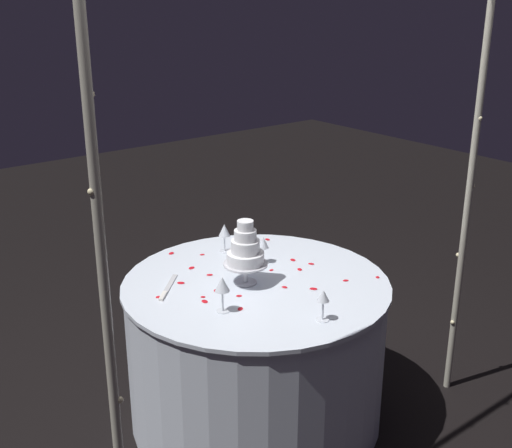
# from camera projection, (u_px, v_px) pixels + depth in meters

# --- Properties ---
(ground_plane) EXTENTS (12.00, 12.00, 0.00)m
(ground_plane) POSITION_uv_depth(u_px,v_px,m) (256.00, 413.00, 3.51)
(ground_plane) COLOR black
(decorative_arch) EXTENTS (2.10, 0.06, 2.35)m
(decorative_arch) POSITION_uv_depth(u_px,v_px,m) (330.00, 155.00, 2.63)
(decorative_arch) COLOR #B7B29E
(decorative_arch) RESTS_ON ground
(main_table) EXTENTS (1.34, 1.34, 0.78)m
(main_table) POSITION_uv_depth(u_px,v_px,m) (256.00, 350.00, 3.37)
(main_table) COLOR silver
(main_table) RESTS_ON ground
(tiered_cake) EXTENTS (0.22, 0.22, 0.33)m
(tiered_cake) POSITION_uv_depth(u_px,v_px,m) (245.00, 251.00, 3.17)
(tiered_cake) COLOR silver
(tiered_cake) RESTS_ON main_table
(wine_glass_0) EXTENTS (0.06, 0.06, 0.15)m
(wine_glass_0) POSITION_uv_depth(u_px,v_px,m) (323.00, 298.00, 2.83)
(wine_glass_0) COLOR silver
(wine_glass_0) RESTS_ON main_table
(wine_glass_1) EXTENTS (0.06, 0.06, 0.15)m
(wine_glass_1) POSITION_uv_depth(u_px,v_px,m) (263.00, 244.00, 3.44)
(wine_glass_1) COLOR silver
(wine_glass_1) RESTS_ON main_table
(wine_glass_2) EXTENTS (0.07, 0.07, 0.17)m
(wine_glass_2) POSITION_uv_depth(u_px,v_px,m) (222.00, 286.00, 2.90)
(wine_glass_2) COLOR silver
(wine_glass_2) RESTS_ON main_table
(wine_glass_3) EXTENTS (0.06, 0.06, 0.16)m
(wine_glass_3) POSITION_uv_depth(u_px,v_px,m) (224.00, 231.00, 3.58)
(wine_glass_3) COLOR silver
(wine_glass_3) RESTS_ON main_table
(cake_knife) EXTENTS (0.22, 0.22, 0.01)m
(cake_knife) POSITION_uv_depth(u_px,v_px,m) (167.00, 289.00, 3.16)
(cake_knife) COLOR silver
(cake_knife) RESTS_ON main_table
(rose_petal_0) EXTENTS (0.04, 0.04, 0.00)m
(rose_petal_0) POSITION_uv_depth(u_px,v_px,m) (210.00, 275.00, 3.32)
(rose_petal_0) COLOR red
(rose_petal_0) RESTS_ON main_table
(rose_petal_1) EXTENTS (0.05, 0.05, 0.00)m
(rose_petal_1) POSITION_uv_depth(u_px,v_px,m) (313.00, 289.00, 3.16)
(rose_petal_1) COLOR red
(rose_petal_1) RESTS_ON main_table
(rose_petal_2) EXTENTS (0.03, 0.04, 0.00)m
(rose_petal_2) POSITION_uv_depth(u_px,v_px,m) (300.00, 269.00, 3.38)
(rose_petal_2) COLOR red
(rose_petal_2) RESTS_ON main_table
(rose_petal_3) EXTENTS (0.03, 0.02, 0.00)m
(rose_petal_3) POSITION_uv_depth(u_px,v_px,m) (239.00, 252.00, 3.61)
(rose_petal_3) COLOR red
(rose_petal_3) RESTS_ON main_table
(rose_petal_4) EXTENTS (0.04, 0.03, 0.00)m
(rose_petal_4) POSITION_uv_depth(u_px,v_px,m) (346.00, 280.00, 3.25)
(rose_petal_4) COLOR red
(rose_petal_4) RESTS_ON main_table
(rose_petal_5) EXTENTS (0.05, 0.05, 0.00)m
(rose_petal_5) POSITION_uv_depth(u_px,v_px,m) (181.00, 283.00, 3.23)
(rose_petal_5) COLOR red
(rose_petal_5) RESTS_ON main_table
(rose_petal_6) EXTENTS (0.04, 0.04, 0.00)m
(rose_petal_6) POSITION_uv_depth(u_px,v_px,m) (240.00, 309.00, 2.96)
(rose_petal_6) COLOR red
(rose_petal_6) RESTS_ON main_table
(rose_petal_7) EXTENTS (0.04, 0.04, 0.00)m
(rose_petal_7) POSITION_uv_depth(u_px,v_px,m) (311.00, 264.00, 3.45)
(rose_petal_7) COLOR red
(rose_petal_7) RESTS_ON main_table
(rose_petal_8) EXTENTS (0.03, 0.04, 0.00)m
(rose_petal_8) POSITION_uv_depth(u_px,v_px,m) (267.00, 239.00, 3.79)
(rose_petal_8) COLOR red
(rose_petal_8) RESTS_ON main_table
(rose_petal_9) EXTENTS (0.04, 0.04, 0.00)m
(rose_petal_9) POSITION_uv_depth(u_px,v_px,m) (216.00, 291.00, 3.14)
(rose_petal_9) COLOR red
(rose_petal_9) RESTS_ON main_table
(rose_petal_10) EXTENTS (0.04, 0.04, 0.00)m
(rose_petal_10) POSITION_uv_depth(u_px,v_px,m) (171.00, 253.00, 3.59)
(rose_petal_10) COLOR red
(rose_petal_10) RESTS_ON main_table
(rose_petal_11) EXTENTS (0.03, 0.03, 0.00)m
(rose_petal_11) POSITION_uv_depth(u_px,v_px,m) (202.00, 255.00, 3.57)
(rose_petal_11) COLOR red
(rose_petal_11) RESTS_ON main_table
(rose_petal_12) EXTENTS (0.03, 0.02, 0.00)m
(rose_petal_12) POSITION_uv_depth(u_px,v_px,m) (271.00, 270.00, 3.37)
(rose_petal_12) COLOR red
(rose_petal_12) RESTS_ON main_table
(rose_petal_13) EXTENTS (0.05, 0.04, 0.00)m
(rose_petal_13) POSITION_uv_depth(u_px,v_px,m) (192.00, 268.00, 3.40)
(rose_petal_13) COLOR red
(rose_petal_13) RESTS_ON main_table
(rose_petal_14) EXTENTS (0.03, 0.04, 0.00)m
(rose_petal_14) POSITION_uv_depth(u_px,v_px,m) (205.00, 301.00, 3.04)
(rose_petal_14) COLOR red
(rose_petal_14) RESTS_ON main_table
(rose_petal_15) EXTENTS (0.04, 0.04, 0.00)m
(rose_petal_15) POSITION_uv_depth(u_px,v_px,m) (159.00, 297.00, 3.08)
(rose_petal_15) COLOR red
(rose_petal_15) RESTS_ON main_table
(rose_petal_16) EXTENTS (0.04, 0.03, 0.00)m
(rose_petal_16) POSITION_uv_depth(u_px,v_px,m) (239.00, 296.00, 3.09)
(rose_petal_16) COLOR red
(rose_petal_16) RESTS_ON main_table
(rose_petal_17) EXTENTS (0.03, 0.04, 0.00)m
(rose_petal_17) POSITION_uv_depth(u_px,v_px,m) (293.00, 260.00, 3.50)
(rose_petal_17) COLOR red
(rose_petal_17) RESTS_ON main_table
(rose_petal_18) EXTENTS (0.03, 0.03, 0.00)m
(rose_petal_18) POSITION_uv_depth(u_px,v_px,m) (378.00, 277.00, 3.29)
(rose_petal_18) COLOR red
(rose_petal_18) RESTS_ON main_table
(rose_petal_19) EXTENTS (0.03, 0.03, 0.00)m
(rose_petal_19) POSITION_uv_depth(u_px,v_px,m) (285.00, 287.00, 3.18)
(rose_petal_19) COLOR red
(rose_petal_19) RESTS_ON main_table
(rose_petal_20) EXTENTS (0.03, 0.03, 0.00)m
(rose_petal_20) POSITION_uv_depth(u_px,v_px,m) (203.00, 297.00, 3.08)
(rose_petal_20) COLOR red
(rose_petal_20) RESTS_ON main_table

